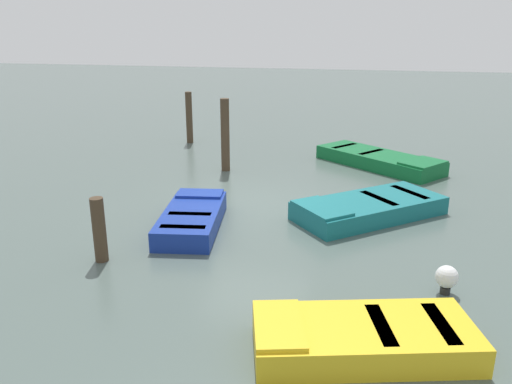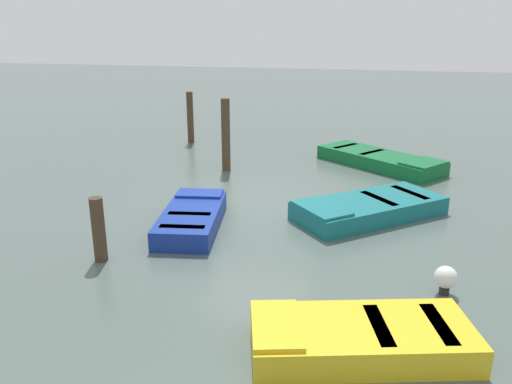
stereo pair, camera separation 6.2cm
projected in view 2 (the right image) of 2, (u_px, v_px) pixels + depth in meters
ground_plane at (256, 206)px, 12.18m from camera, size 80.00×80.00×0.00m
rowboat_blue at (192, 218)px, 10.83m from camera, size 2.77×1.55×0.46m
rowboat_yellow at (360, 337)px, 6.69m from camera, size 1.99×3.10×0.46m
rowboat_green at (380, 160)px, 15.49m from camera, size 3.45×3.93×0.46m
rowboat_teal at (368, 208)px, 11.42m from camera, size 3.33×3.49×0.46m
mooring_piling_far_right at (226, 135)px, 14.84m from camera, size 0.25×0.25×2.11m
mooring_piling_near_right at (190, 118)px, 18.47m from camera, size 0.23×0.23×1.83m
mooring_piling_center at (99, 230)px, 9.19m from camera, size 0.24×0.24×1.20m
marker_buoy at (446, 278)px, 8.11m from camera, size 0.36×0.36×0.48m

